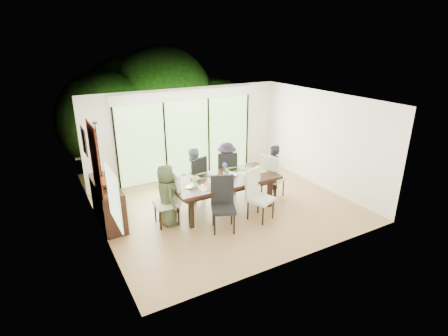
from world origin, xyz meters
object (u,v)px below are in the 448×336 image
table_top (224,179)px  chair_far_left (193,178)px  chair_right_end (273,175)px  bowl (106,183)px  sideboard (108,203)px  person_left_end (166,195)px  laptop (194,186)px  cup_c (249,169)px  cup_a (195,179)px  person_right_end (273,172)px  person_far_left (193,175)px  chair_near_left (223,205)px  vase (225,174)px  chair_far_right (226,172)px  chair_left_end (166,200)px  person_far_right (227,168)px  chair_near_right (261,195)px  cup_b (231,176)px

table_top → chair_far_left: (-0.45, 0.85, -0.19)m
table_top → chair_right_end: chair_right_end is taller
bowl → sideboard: bearing=90.0°
person_left_end → laptop: 0.65m
table_top → bowl: bearing=165.5°
chair_far_left → cup_c: 1.48m
cup_a → table_top: bearing=-12.1°
person_right_end → person_far_left: bearing=-99.2°
chair_near_left → sideboard: 2.70m
person_left_end → sideboard: bearing=57.6°
chair_right_end → vase: bearing=64.0°
bowl → person_left_end: bearing=-30.5°
chair_far_right → bowl: (-3.18, -0.17, 0.39)m
chair_left_end → person_far_left: person_far_left is taller
vase → laptop: vase is taller
sideboard → chair_left_end: bearing=-34.5°
person_far_left → vase: 0.94m
chair_far_left → person_far_right: bearing=156.9°
chair_far_left → cup_a: chair_far_left is taller
person_far_left → person_far_right: 1.00m
person_left_end → sideboard: size_ratio=0.86×
table_top → vase: vase is taller
table_top → chair_near_left: bearing=-119.9°
chair_left_end → chair_near_right: bearing=70.2°
chair_far_left → person_far_left: person_far_left is taller
cup_b → cup_c: cup_c is taller
chair_right_end → vase: (-1.45, 0.05, 0.29)m
chair_far_left → chair_near_left: bearing=66.4°
table_top → chair_near_right: chair_near_right is taller
person_left_end → bowl: bearing=61.2°
person_far_right → bowl: bearing=-4.0°
chair_near_right → person_far_left: person_far_left is taller
chair_right_end → cup_c: chair_right_end is taller
cup_b → chair_right_end: bearing=4.2°
cup_a → cup_b: bearing=-16.4°
chair_right_end → person_left_end: person_left_end is taller
laptop → cup_b: bearing=-38.8°
table_top → chair_left_end: (-1.50, 0.00, -0.19)m
chair_far_left → cup_b: (0.60, -0.95, 0.27)m
table_top → person_far_right: 1.00m
chair_right_end → sideboard: bearing=55.3°
chair_near_left → cup_b: bearing=72.9°
chair_left_end → vase: size_ratio=9.17×
chair_near_right → cup_a: chair_near_right is taller
cup_c → person_left_end: bearing=-177.5°
vase → bowl: bowl is taller
cup_b → vase: bearing=123.7°
person_far_right → person_far_left: bearing=-6.7°
person_far_left → person_far_right: bearing=166.5°
chair_near_right → sideboard: size_ratio=0.73×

